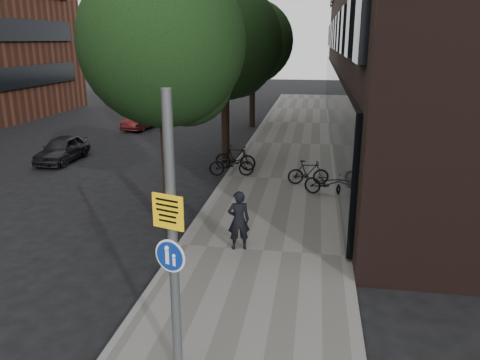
% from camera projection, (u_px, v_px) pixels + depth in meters
% --- Properties ---
extents(ground, '(120.00, 120.00, 0.00)m').
position_uv_depth(ground, '(231.00, 328.00, 9.11)').
color(ground, black).
rests_on(ground, ground).
extents(sidewalk, '(4.50, 60.00, 0.12)m').
position_uv_depth(sidewalk, '(282.00, 180.00, 18.50)').
color(sidewalk, slate).
rests_on(sidewalk, ground).
extents(curb_edge, '(0.15, 60.00, 0.13)m').
position_uv_depth(curb_edge, '(226.00, 177.00, 18.85)').
color(curb_edge, slate).
rests_on(curb_edge, ground).
extents(street_tree_near, '(4.40, 4.40, 7.50)m').
position_uv_depth(street_tree_near, '(167.00, 50.00, 12.41)').
color(street_tree_near, black).
rests_on(street_tree_near, ground).
extents(street_tree_mid, '(5.00, 5.00, 7.80)m').
position_uv_depth(street_tree_mid, '(227.00, 46.00, 20.45)').
color(street_tree_mid, black).
rests_on(street_tree_mid, ground).
extents(street_tree_far, '(5.00, 5.00, 7.80)m').
position_uv_depth(street_tree_far, '(254.00, 44.00, 28.95)').
color(street_tree_far, black).
rests_on(street_tree_far, ground).
extents(signpost, '(0.52, 0.19, 4.62)m').
position_uv_depth(signpost, '(173.00, 240.00, 7.12)').
color(signpost, '#595B5E').
rests_on(signpost, sidewalk).
extents(pedestrian, '(0.66, 0.53, 1.59)m').
position_uv_depth(pedestrian, '(239.00, 220.00, 12.07)').
color(pedestrian, black).
rests_on(pedestrian, sidewalk).
extents(parked_bike_facade_near, '(1.89, 1.23, 0.94)m').
position_uv_depth(parked_bike_facade_near, '(329.00, 183.00, 16.27)').
color(parked_bike_facade_near, black).
rests_on(parked_bike_facade_near, sidewalk).
extents(parked_bike_facade_far, '(1.59, 0.63, 0.93)m').
position_uv_depth(parked_bike_facade_far, '(308.00, 172.00, 17.61)').
color(parked_bike_facade_far, black).
rests_on(parked_bike_facade_far, sidewalk).
extents(parked_bike_curb_near, '(1.88, 0.93, 0.94)m').
position_uv_depth(parked_bike_curb_near, '(232.00, 164.00, 18.75)').
color(parked_bike_curb_near, black).
rests_on(parked_bike_curb_near, sidewalk).
extents(parked_bike_curb_far, '(1.81, 0.71, 1.06)m').
position_uv_depth(parked_bike_curb_far, '(235.00, 158.00, 19.57)').
color(parked_bike_curb_far, black).
rests_on(parked_bike_curb_far, sidewalk).
extents(parked_car_near, '(1.43, 3.44, 1.16)m').
position_uv_depth(parked_car_near, '(62.00, 149.00, 21.42)').
color(parked_car_near, black).
rests_on(parked_car_near, ground).
extents(parked_car_mid, '(1.66, 3.63, 1.15)m').
position_uv_depth(parked_car_mid, '(142.00, 119.00, 29.37)').
color(parked_car_mid, maroon).
rests_on(parked_car_mid, ground).
extents(parked_car_far, '(1.82, 4.18, 1.20)m').
position_uv_depth(parked_car_far, '(173.00, 102.00, 37.70)').
color(parked_car_far, black).
rests_on(parked_car_far, ground).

